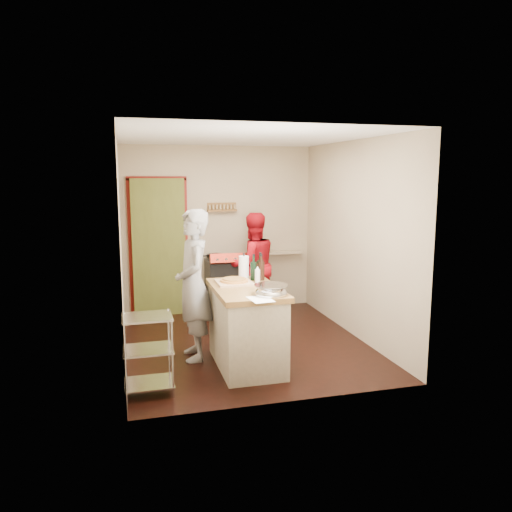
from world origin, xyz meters
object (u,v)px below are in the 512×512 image
Objects in this scene: person_red at (253,265)px; island at (247,324)px; wire_shelving at (148,350)px; person_stripe at (193,285)px; stove at (226,286)px.

island is at bearing 64.64° from person_red.
wire_shelving is 0.50× the size of person_red.
person_stripe is at bearing 55.94° from wire_shelving.
island reaches higher than stove.
stove is 0.57× the size of person_stripe.
island is (1.11, 0.45, 0.04)m from wire_shelving.
island is (-0.21, -2.17, 0.03)m from stove.
wire_shelving is at bearing -157.94° from island.
island is at bearing -95.62° from stove.
stove is 2.94m from wire_shelving.
wire_shelving is 0.60× the size of island.
wire_shelving is (-1.33, -2.62, -0.01)m from stove.
person_red is (0.37, -0.22, 0.35)m from stove.
wire_shelving is 0.45× the size of person_stripe.
island is 0.84× the size of person_red.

